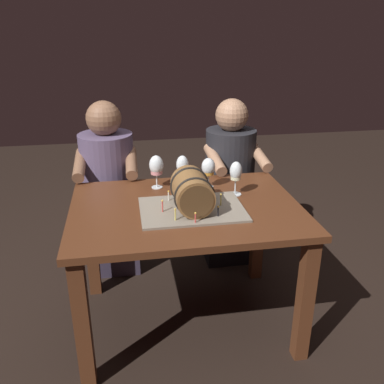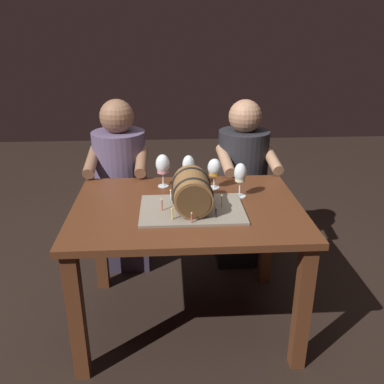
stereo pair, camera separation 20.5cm
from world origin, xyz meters
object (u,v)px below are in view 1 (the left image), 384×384
Objects in this scene: wine_glass_amber at (208,168)px; wine_glass_white at (236,173)px; barrel_cake at (192,194)px; wine_glass_rose at (156,167)px; wine_glass_red at (182,166)px; person_seated_right at (229,189)px; dining_table at (186,226)px; person_seated_left at (110,195)px.

wine_glass_amber is 0.18m from wine_glass_white.
barrel_cake is 2.72× the size of wine_glass_rose.
barrel_cake reaches higher than wine_glass_red.
wine_glass_white is at bearing -30.30° from wine_glass_red.
person_seated_right is (0.53, 0.38, -0.32)m from wine_glass_rose.
barrel_cake is (0.02, -0.06, 0.20)m from dining_table.
wine_glass_amber is 0.92× the size of wine_glass_red.
wine_glass_amber is 0.58m from person_seated_right.
dining_table is at bearing -58.45° from person_seated_left.
wine_glass_rose is at bearing -144.26° from person_seated_right.
dining_table is at bearing -159.75° from wine_glass_white.
person_seated_right reaches higher than wine_glass_white.
barrel_cake reaches higher than dining_table.
person_seated_right is at bearing 60.34° from wine_glass_amber.
wine_glass_rose is (-0.41, 0.18, -0.00)m from wine_glass_white.
barrel_cake is 0.45× the size of person_seated_left.
barrel_cake reaches higher than wine_glass_white.
wine_glass_white is at bearing 20.25° from dining_table.
person_seated_left reaches higher than wine_glass_rose.
person_seated_left reaches higher than wine_glass_amber.
wine_glass_red is 0.64m from person_seated_right.
wine_glass_rose reaches higher than wine_glass_red.
barrel_cake is 0.33m from wine_glass_amber.
wine_glass_red is at bearing 170.79° from wine_glass_amber.
wine_glass_amber is at bearing 55.24° from dining_table.
person_seated_left is at bearing 126.71° from wine_glass_rose.
person_seated_right reaches higher than wine_glass_red.
wine_glass_white is 0.99× the size of wine_glass_rose.
barrel_cake is 0.37m from wine_glass_rose.
wine_glass_red is 0.16× the size of person_seated_left.
wine_glass_white is (0.27, 0.16, 0.04)m from barrel_cake.
dining_table is at bearing 111.31° from barrel_cake.
wine_glass_white is 0.16× the size of person_seated_right.
wine_glass_rose reaches higher than wine_glass_white.
wine_glass_white is at bearing -23.00° from wine_glass_rose.
dining_table is 0.39m from wine_glass_white.
person_seated_left reaches higher than barrel_cake.
wine_glass_white and wine_glass_red have the same top height.
barrel_cake is 0.32m from wine_glass_red.
person_seated_left reaches higher than wine_glass_white.
dining_table is at bearing -121.57° from person_seated_right.
wine_glass_rose is at bearing 171.71° from wine_glass_amber.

